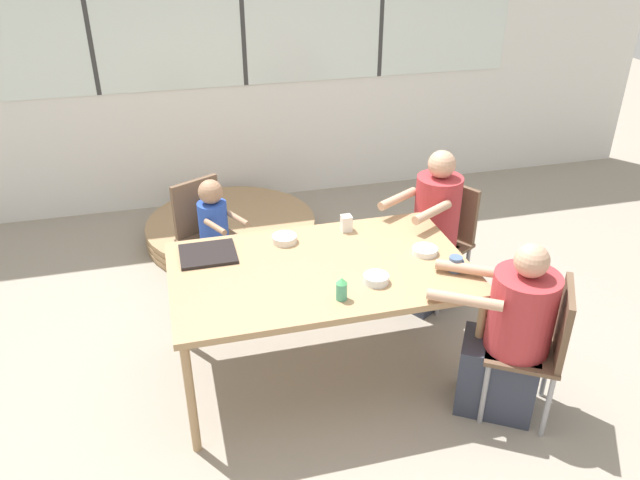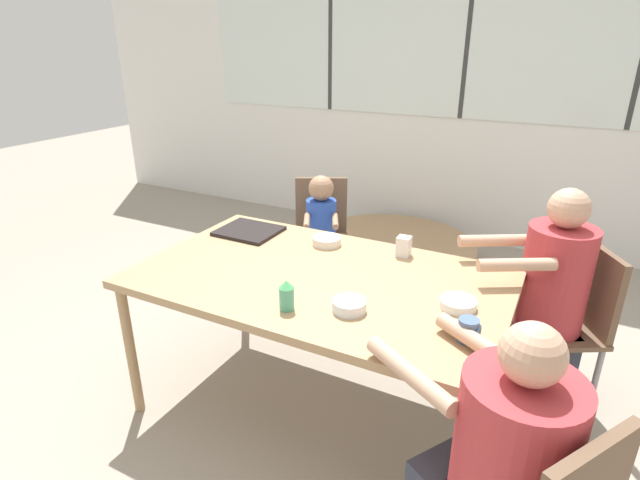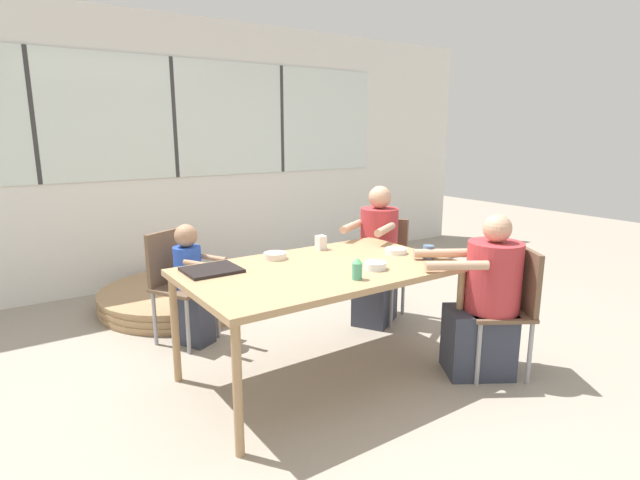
# 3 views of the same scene
# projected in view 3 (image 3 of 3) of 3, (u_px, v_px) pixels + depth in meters

# --- Properties ---
(ground_plane) EXTENTS (16.00, 16.00, 0.00)m
(ground_plane) POSITION_uv_depth(u_px,v_px,m) (320.00, 375.00, 3.41)
(ground_plane) COLOR gray
(wall_back_with_windows) EXTENTS (8.40, 0.08, 2.80)m
(wall_back_with_windows) POSITION_uv_depth(u_px,v_px,m) (175.00, 150.00, 5.32)
(wall_back_with_windows) COLOR silver
(wall_back_with_windows) RESTS_ON ground_plane
(dining_table) EXTENTS (1.75, 1.05, 0.77)m
(dining_table) POSITION_uv_depth(u_px,v_px,m) (320.00, 275.00, 3.26)
(dining_table) COLOR tan
(dining_table) RESTS_ON ground_plane
(chair_for_woman_green_shirt) EXTENTS (0.55, 0.55, 0.88)m
(chair_for_woman_green_shirt) POSITION_uv_depth(u_px,v_px,m) (383.00, 258.00, 4.43)
(chair_for_woman_green_shirt) COLOR brown
(chair_for_woman_green_shirt) RESTS_ON ground_plane
(chair_for_man_blue_shirt) EXTENTS (0.55, 0.55, 0.88)m
(chair_for_man_blue_shirt) POSITION_uv_depth(u_px,v_px,m) (511.00, 300.00, 3.35)
(chair_for_man_blue_shirt) COLOR brown
(chair_for_man_blue_shirt) RESTS_ON ground_plane
(chair_for_toddler) EXTENTS (0.54, 0.54, 0.88)m
(chair_for_toddler) POSITION_uv_depth(u_px,v_px,m) (176.00, 276.00, 3.90)
(chair_for_toddler) COLOR brown
(chair_for_toddler) RESTS_ON ground_plane
(person_woman_green_shirt) EXTENTS (0.66, 0.56, 1.18)m
(person_woman_green_shirt) POSITION_uv_depth(u_px,v_px,m) (377.00, 262.00, 4.28)
(person_woman_green_shirt) COLOR #333847
(person_woman_green_shirt) RESTS_ON ground_plane
(person_man_blue_shirt) EXTENTS (0.74, 0.64, 1.11)m
(person_man_blue_shirt) POSITION_uv_depth(u_px,v_px,m) (485.00, 306.00, 3.35)
(person_man_blue_shirt) COLOR #333847
(person_man_blue_shirt) RESTS_ON ground_plane
(person_toddler) EXTENTS (0.36, 0.43, 0.95)m
(person_toddler) POSITION_uv_depth(u_px,v_px,m) (191.00, 289.00, 3.84)
(person_toddler) COLOR #333847
(person_toddler) RESTS_ON ground_plane
(food_tray_dark) EXTENTS (0.34, 0.29, 0.02)m
(food_tray_dark) POSITION_uv_depth(u_px,v_px,m) (212.00, 270.00, 3.14)
(food_tray_dark) COLOR black
(food_tray_dark) RESTS_ON dining_table
(coffee_mug) EXTENTS (0.08, 0.08, 0.09)m
(coffee_mug) POSITION_uv_depth(u_px,v_px,m) (429.00, 252.00, 3.45)
(coffee_mug) COLOR slate
(coffee_mug) RESTS_ON dining_table
(sippy_cup) EXTENTS (0.07, 0.07, 0.13)m
(sippy_cup) POSITION_uv_depth(u_px,v_px,m) (357.00, 268.00, 2.96)
(sippy_cup) COLOR #4CA57F
(sippy_cup) RESTS_ON dining_table
(milk_carton_small) EXTENTS (0.07, 0.07, 0.11)m
(milk_carton_small) POSITION_uv_depth(u_px,v_px,m) (321.00, 243.00, 3.71)
(milk_carton_small) COLOR silver
(milk_carton_small) RESTS_ON dining_table
(bowl_white_shallow) EXTENTS (0.14, 0.14, 0.05)m
(bowl_white_shallow) POSITION_uv_depth(u_px,v_px,m) (375.00, 266.00, 3.19)
(bowl_white_shallow) COLOR silver
(bowl_white_shallow) RESTS_ON dining_table
(bowl_cereal) EXTENTS (0.15, 0.15, 0.04)m
(bowl_cereal) POSITION_uv_depth(u_px,v_px,m) (396.00, 251.00, 3.60)
(bowl_cereal) COLOR white
(bowl_cereal) RESTS_ON dining_table
(bowl_fruit) EXTENTS (0.16, 0.16, 0.04)m
(bowl_fruit) POSITION_uv_depth(u_px,v_px,m) (275.00, 256.00, 3.44)
(bowl_fruit) COLOR silver
(bowl_fruit) RESTS_ON dining_table
(folded_table_stack) EXTENTS (1.48, 1.48, 0.18)m
(folded_table_stack) POSITION_uv_depth(u_px,v_px,m) (181.00, 297.00, 4.74)
(folded_table_stack) COLOR tan
(folded_table_stack) RESTS_ON ground_plane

